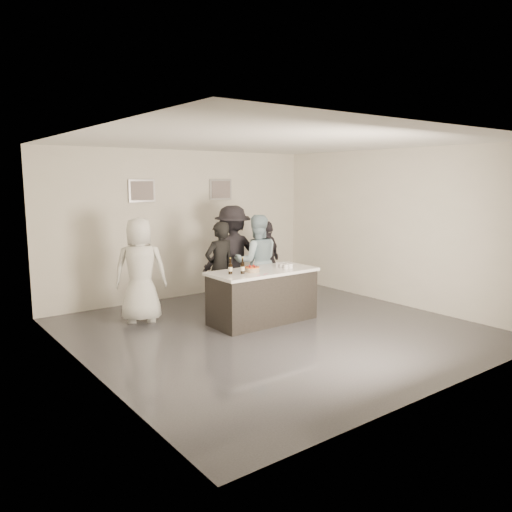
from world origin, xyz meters
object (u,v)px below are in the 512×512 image
person_main_black (220,268)px  person_main_blue (257,261)px  beer_bottle_a (230,266)px  bar_counter (263,296)px  cake (252,270)px  beer_bottle_b (243,266)px  person_guest_back (233,255)px  person_guest_right (267,261)px  person_guest_left (140,270)px

person_main_black → person_main_blue: 0.82m
beer_bottle_a → person_main_black: 0.95m
bar_counter → person_main_black: 1.00m
bar_counter → person_main_blue: 1.09m
cake → beer_bottle_a: size_ratio=0.94×
bar_counter → beer_bottle_b: size_ratio=7.15×
beer_bottle_b → person_main_blue: person_main_blue is taller
person_main_black → person_guest_back: 0.81m
person_main_blue → person_guest_right: 0.55m
bar_counter → person_guest_left: size_ratio=1.03×
cake → bar_counter: bearing=7.8°
beer_bottle_a → person_guest_left: bearing=129.2°
bar_counter → beer_bottle_a: 0.87m
person_guest_back → person_guest_left: bearing=9.2°
person_guest_right → person_guest_left: bearing=-29.7°
beer_bottle_a → bar_counter: bearing=-1.1°
beer_bottle_b → person_guest_right: size_ratio=0.16×
cake → person_guest_left: size_ratio=0.14×
bar_counter → beer_bottle_b: 0.75m
person_guest_right → person_main_blue: bearing=4.2°
cake → person_main_blue: person_main_blue is taller
bar_counter → cake: (-0.24, -0.03, 0.49)m
person_guest_right → beer_bottle_a: bearing=7.2°
person_guest_right → person_guest_back: 0.72m
beer_bottle_a → person_guest_left: size_ratio=0.14×
cake → person_guest_back: 1.51m
beer_bottle_b → cake: bearing=10.5°
person_main_black → person_guest_left: 1.41m
person_main_black → bar_counter: bearing=106.1°
cake → person_main_black: 0.91m
bar_counter → beer_bottle_a: bearing=178.9°
beer_bottle_a → person_guest_back: (0.97, 1.36, -0.07)m
person_main_blue → person_guest_back: person_guest_back is taller
person_main_black → person_guest_right: (1.29, 0.27, -0.03)m
cake → beer_bottle_a: 0.42m
bar_counter → person_guest_left: (-1.66, 1.25, 0.45)m
beer_bottle_b → person_guest_left: 1.78m
cake → person_guest_back: bearing=68.2°
person_guest_back → beer_bottle_b: bearing=67.0°
person_main_black → person_guest_left: bearing=-18.6°
bar_counter → person_main_blue: size_ratio=1.05×
bar_counter → person_guest_right: 1.55m
bar_counter → cake: 0.55m
person_guest_left → person_guest_back: person_guest_back is taller
beer_bottle_a → person_guest_right: person_guest_right is taller
person_guest_right → person_main_black: bearing=-15.6°
person_main_blue → person_guest_left: (-2.17, 0.40, 0.02)m
beer_bottle_a → beer_bottle_b: same height
beer_bottle_b → person_guest_back: person_guest_back is taller
cake → person_main_black: person_main_black is taller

